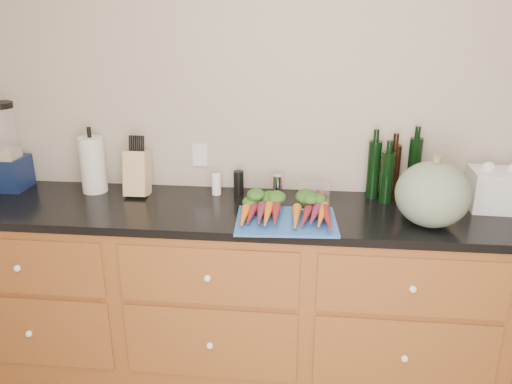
# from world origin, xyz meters

# --- Properties ---
(wall_back) EXTENTS (4.10, 0.05, 2.60)m
(wall_back) POSITION_xyz_m (0.00, 1.62, 1.30)
(wall_back) COLOR #B9AA99
(wall_back) RESTS_ON ground
(cabinets) EXTENTS (3.60, 0.64, 0.90)m
(cabinets) POSITION_xyz_m (0.00, 1.30, 0.45)
(cabinets) COLOR brown
(cabinets) RESTS_ON ground
(countertop) EXTENTS (3.64, 0.62, 0.04)m
(countertop) POSITION_xyz_m (0.00, 1.30, 0.92)
(countertop) COLOR black
(countertop) RESTS_ON cabinets
(cutting_board) EXTENTS (0.47, 0.37, 0.01)m
(cutting_board) POSITION_xyz_m (-0.11, 1.14, 0.95)
(cutting_board) COLOR #2758B0
(cutting_board) RESTS_ON countertop
(carrots) EXTENTS (0.46, 0.34, 0.07)m
(carrots) POSITION_xyz_m (-0.11, 1.19, 0.98)
(carrots) COLOR orange
(carrots) RESTS_ON cutting_board
(squash) EXTENTS (0.33, 0.33, 0.29)m
(squash) POSITION_xyz_m (0.53, 1.18, 1.09)
(squash) COLOR #586857
(squash) RESTS_ON countertop
(blender_appliance) EXTENTS (0.19, 0.19, 0.47)m
(blender_appliance) POSITION_xyz_m (-1.63, 1.46, 1.14)
(blender_appliance) COLOR #0D1A40
(blender_appliance) RESTS_ON countertop
(paper_towel) EXTENTS (0.13, 0.13, 0.30)m
(paper_towel) POSITION_xyz_m (-1.15, 1.46, 1.09)
(paper_towel) COLOR silver
(paper_towel) RESTS_ON countertop
(knife_block) EXTENTS (0.12, 0.12, 0.23)m
(knife_block) POSITION_xyz_m (-0.90, 1.44, 1.06)
(knife_block) COLOR tan
(knife_block) RESTS_ON countertop
(grinder_salt) EXTENTS (0.05, 0.05, 0.11)m
(grinder_salt) POSITION_xyz_m (-0.49, 1.48, 1.00)
(grinder_salt) COLOR white
(grinder_salt) RESTS_ON countertop
(grinder_pepper) EXTENTS (0.05, 0.05, 0.13)m
(grinder_pepper) POSITION_xyz_m (-0.37, 1.48, 1.01)
(grinder_pepper) COLOR black
(grinder_pepper) RESTS_ON countertop
(canister_chrome) EXTENTS (0.05, 0.05, 0.11)m
(canister_chrome) POSITION_xyz_m (-0.17, 1.48, 1.00)
(canister_chrome) COLOR white
(canister_chrome) RESTS_ON countertop
(tomato_box) EXTENTS (0.16, 0.12, 0.07)m
(tomato_box) POSITION_xyz_m (0.02, 1.47, 0.98)
(tomato_box) COLOR white
(tomato_box) RESTS_ON countertop
(bottles) EXTENTS (0.26, 0.14, 0.32)m
(bottles) POSITION_xyz_m (0.41, 1.51, 1.09)
(bottles) COLOR black
(bottles) RESTS_ON countertop
(grocery_bag) EXTENTS (0.27, 0.22, 0.19)m
(grocery_bag) POSITION_xyz_m (0.90, 1.42, 1.04)
(grocery_bag) COLOR white
(grocery_bag) RESTS_ON countertop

